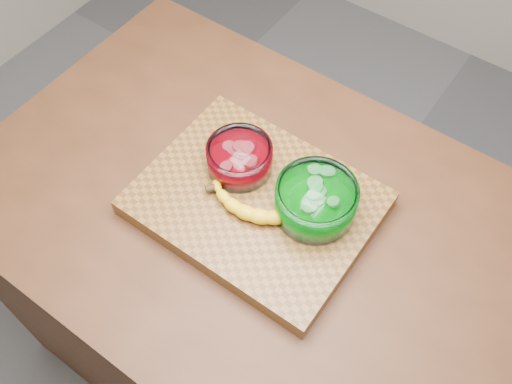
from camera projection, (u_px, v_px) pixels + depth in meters
The scene contains 6 objects.
ground at pixel (256, 351), 1.90m from camera, with size 3.50×3.50×0.00m, color #5E5E63.
counter at pixel (256, 297), 1.53m from camera, with size 1.20×0.80×0.90m, color #4A2816.
cutting_board at pixel (256, 203), 1.14m from camera, with size 0.45×0.35×0.04m, color brown.
bowl_red at pixel (240, 158), 1.14m from camera, with size 0.13×0.13×0.06m.
bowl_green at pixel (316, 201), 1.07m from camera, with size 0.16×0.16×0.07m.
banana at pixel (262, 197), 1.10m from camera, with size 0.23×0.15×0.03m, color yellow, non-canonical shape.
Camera 1 is at (0.36, -0.50, 1.88)m, focal length 40.00 mm.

